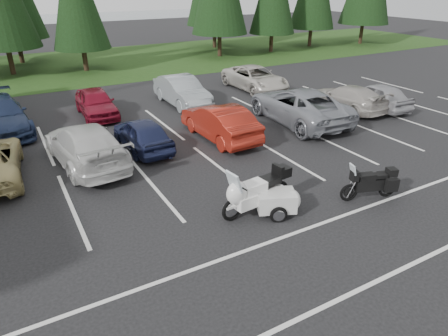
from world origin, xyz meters
TOP-DOWN VIEW (x-y plane):
  - ground at (0.00, 0.00)m, footprint 120.00×120.00m
  - grass_strip at (0.00, 24.00)m, footprint 80.00×16.00m
  - lake_water at (4.00, 55.00)m, footprint 70.00×50.00m
  - stall_markings at (0.00, 2.00)m, footprint 32.00×16.00m
  - car_near_3 at (-3.71, 4.10)m, footprint 2.61×5.45m
  - car_near_4 at (-1.38, 4.45)m, footprint 1.67×3.92m
  - car_near_5 at (1.98, 3.95)m, footprint 1.75×4.64m
  - car_near_6 at (6.42, 4.05)m, footprint 3.15×6.18m
  - car_near_7 at (9.95, 4.33)m, footprint 2.12×4.66m
  - car_near_8 at (11.61, 3.73)m, footprint 2.03×4.19m
  - car_far_1 at (-6.36, 9.61)m, footprint 2.65×5.56m
  - car_far_2 at (-1.98, 9.83)m, footprint 1.75×4.14m
  - car_far_3 at (2.68, 9.56)m, footprint 1.69×4.71m
  - car_far_4 at (8.10, 10.40)m, footprint 2.44×5.16m
  - touring_motorcycle at (-0.00, -1.95)m, footprint 2.92×1.19m
  - cargo_trailer at (0.39, -2.40)m, footprint 1.87×1.50m
  - adventure_motorcycle at (3.51, -3.11)m, footprint 2.27×1.35m

SIDE VIEW (x-z plane):
  - ground at x=0.00m, z-range 0.00..0.00m
  - lake_water at x=4.00m, z-range -0.01..0.01m
  - stall_markings at x=0.00m, z-range 0.00..0.01m
  - grass_strip at x=0.00m, z-range 0.00..0.01m
  - cargo_trailer at x=0.39m, z-range 0.00..0.76m
  - adventure_motorcycle at x=3.51m, z-range 0.00..1.30m
  - car_near_4 at x=-1.38m, z-range 0.00..1.32m
  - car_near_7 at x=9.95m, z-range 0.00..1.32m
  - car_near_8 at x=11.61m, z-range 0.00..1.38m
  - car_far_2 at x=-1.98m, z-range 0.00..1.40m
  - car_far_4 at x=8.10m, z-range 0.00..1.43m
  - car_near_5 at x=1.98m, z-range 0.00..1.51m
  - car_near_3 at x=-3.71m, z-range 0.00..1.53m
  - car_far_3 at x=2.68m, z-range 0.00..1.55m
  - car_far_1 at x=-6.36m, z-range 0.00..1.57m
  - touring_motorcycle at x=0.00m, z-range 0.00..1.57m
  - car_near_6 at x=6.42m, z-range 0.00..1.67m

